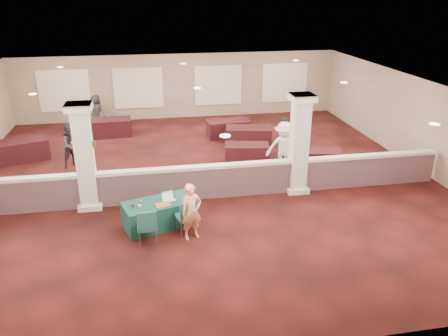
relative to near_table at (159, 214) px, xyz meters
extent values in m
plane|color=#411210|center=(1.50, 3.00, -0.36)|extent=(16.00, 16.00, 0.00)
cube|color=#806858|center=(1.50, 11.00, 1.24)|extent=(16.00, 0.04, 3.20)
cube|color=#806858|center=(1.50, -5.00, 1.24)|extent=(16.00, 0.04, 3.20)
cube|color=#806858|center=(9.50, 3.00, 1.24)|extent=(0.04, 16.00, 3.20)
cube|color=white|center=(1.50, 3.00, 2.84)|extent=(16.00, 16.00, 0.02)
cube|color=#563A43|center=(1.50, 1.50, 0.14)|extent=(15.60, 0.20, 1.00)
cube|color=beige|center=(1.50, 1.50, 0.69)|extent=(15.60, 0.28, 0.10)
cube|color=white|center=(-2.00, 1.50, 1.24)|extent=(0.50, 0.50, 3.20)
cube|color=white|center=(-2.00, 1.50, -0.28)|extent=(0.70, 0.70, 0.16)
cube|color=white|center=(-2.00, 1.50, 2.74)|extent=(0.72, 0.72, 0.20)
cube|color=white|center=(4.50, 1.50, 1.24)|extent=(0.50, 0.50, 3.20)
cube|color=white|center=(4.50, 1.50, -0.28)|extent=(0.70, 0.70, 0.16)
cube|color=white|center=(4.50, 1.50, 2.74)|extent=(0.72, 0.72, 0.20)
cylinder|color=brown|center=(-2.28, 1.50, 1.64)|extent=(0.12, 0.12, 0.18)
cylinder|color=white|center=(-2.28, 1.50, 1.64)|extent=(0.09, 0.09, 0.10)
cylinder|color=brown|center=(-1.72, 1.50, 1.64)|extent=(0.12, 0.12, 0.18)
cylinder|color=white|center=(-1.72, 1.50, 1.64)|extent=(0.09, 0.09, 0.10)
cube|color=#103C35|center=(0.00, 0.00, 0.00)|extent=(2.08, 1.45, 0.72)
cube|color=#206052|center=(0.71, -0.54, 0.14)|extent=(0.61, 0.61, 0.07)
cube|color=#206052|center=(0.76, -0.76, 0.41)|extent=(0.49, 0.17, 0.49)
cylinder|color=slate|center=(0.55, -0.79, -0.13)|extent=(0.03, 0.03, 0.46)
cylinder|color=slate|center=(0.96, -0.69, -0.13)|extent=(0.03, 0.03, 0.46)
cylinder|color=slate|center=(0.45, -0.38, -0.13)|extent=(0.03, 0.03, 0.46)
cylinder|color=slate|center=(0.86, -0.29, -0.13)|extent=(0.03, 0.03, 0.46)
cube|color=#206052|center=(-0.32, -0.88, 0.14)|extent=(0.53, 0.53, 0.07)
cube|color=#206052|center=(-0.32, -1.12, 0.41)|extent=(0.49, 0.07, 0.49)
cylinder|color=slate|center=(-0.53, -1.10, -0.13)|extent=(0.03, 0.03, 0.47)
cylinder|color=slate|center=(-0.11, -1.09, -0.13)|extent=(0.03, 0.03, 0.47)
cylinder|color=slate|center=(-0.54, -0.68, -0.13)|extent=(0.03, 0.03, 0.47)
cylinder|color=slate|center=(-0.12, -0.67, -0.13)|extent=(0.03, 0.03, 0.47)
imported|color=#FCAA6D|center=(0.83, -0.81, 0.41)|extent=(0.64, 0.52, 1.54)
cube|color=black|center=(-5.00, 6.00, 0.03)|extent=(2.17, 1.57, 0.79)
cube|color=black|center=(3.50, 4.37, -0.03)|extent=(1.79, 1.13, 0.67)
cube|color=black|center=(5.94, 3.30, -0.02)|extent=(1.82, 1.19, 0.68)
cube|color=black|center=(-1.85, 8.49, 0.02)|extent=(1.94, 1.05, 0.77)
cube|color=black|center=(3.37, 7.47, 0.01)|extent=(1.88, 1.01, 0.74)
cube|color=black|center=(4.00, 6.20, 0.02)|extent=(2.06, 1.34, 0.77)
imported|color=black|center=(-2.94, 5.01, 0.47)|extent=(0.91, 0.81, 1.66)
imported|color=silver|center=(4.50, 3.00, 0.59)|extent=(1.33, 0.97, 1.90)
imported|color=black|center=(4.97, 4.50, 0.45)|extent=(0.92, 1.03, 1.62)
imported|color=black|center=(-2.50, 9.98, 0.42)|extent=(0.87, 0.76, 1.56)
cube|color=silver|center=(0.30, 0.04, 0.37)|extent=(0.38, 0.31, 0.02)
cube|color=silver|center=(0.27, 0.15, 0.49)|extent=(0.32, 0.11, 0.22)
cube|color=silver|center=(0.27, 0.14, 0.47)|extent=(0.29, 0.09, 0.19)
cube|color=orange|center=(0.12, -0.22, 0.38)|extent=(0.47, 0.40, 0.03)
sphere|color=beige|center=(-0.49, -0.25, 0.42)|extent=(0.11, 0.11, 0.11)
sphere|color=maroon|center=(-0.68, -0.16, 0.41)|extent=(0.10, 0.10, 0.10)
sphere|color=#47474B|center=(-0.46, -0.02, 0.41)|extent=(0.10, 0.10, 0.10)
cube|color=red|center=(0.70, -0.08, 0.37)|extent=(0.12, 0.06, 0.01)
camera|label=1|loc=(-0.11, -10.84, 5.76)|focal=35.00mm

